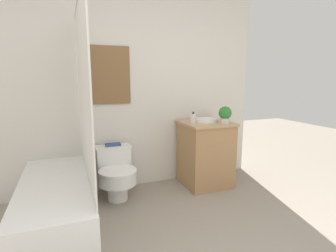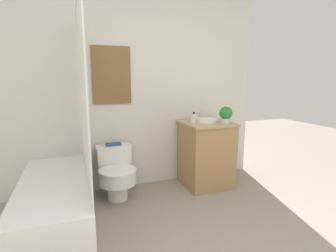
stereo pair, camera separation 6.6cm
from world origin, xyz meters
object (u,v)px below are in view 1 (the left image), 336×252
sink (205,120)px  potted_plant (225,114)px  toilet (116,172)px  soap_bottle (193,118)px  book_on_tank (113,145)px

sink → potted_plant: potted_plant is taller
toilet → soap_bottle: size_ratio=4.27×
soap_bottle → potted_plant: bearing=-25.3°
sink → book_on_tank: size_ratio=1.88×
toilet → potted_plant: size_ratio=2.83×
toilet → soap_bottle: bearing=-1.5°
book_on_tank → soap_bottle: bearing=-10.0°
book_on_tank → potted_plant: bearing=-14.4°
potted_plant → soap_bottle: bearing=154.7°
soap_bottle → potted_plant: potted_plant is taller
sink → book_on_tank: (-1.13, 0.14, -0.24)m
toilet → soap_bottle: (0.95, -0.02, 0.57)m
toilet → soap_bottle: 1.10m
soap_bottle → potted_plant: (0.34, -0.16, 0.05)m
sink → potted_plant: 0.26m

